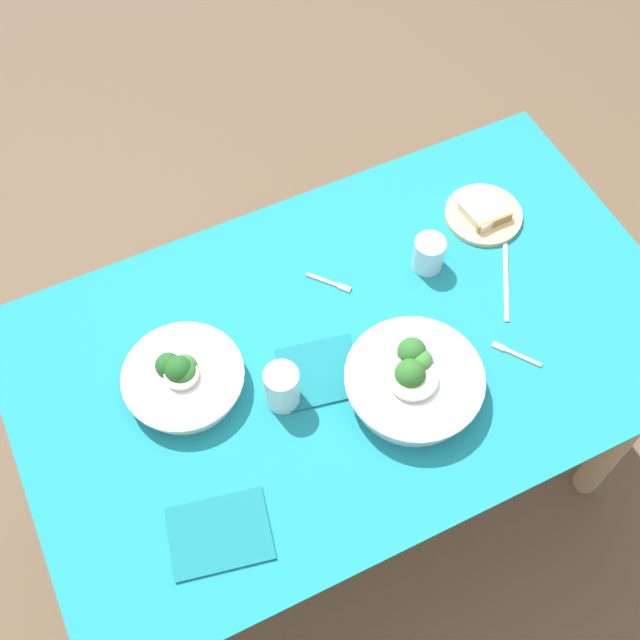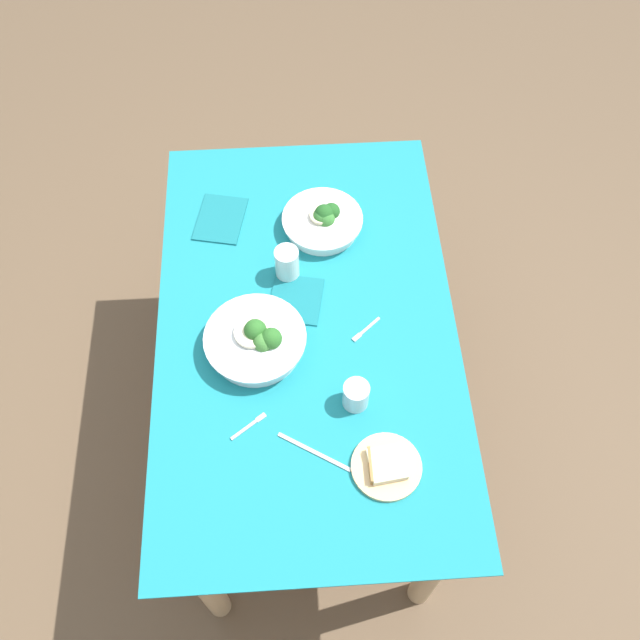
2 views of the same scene
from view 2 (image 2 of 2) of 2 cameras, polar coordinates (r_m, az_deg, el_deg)
ground_plane at (r=2.62m, az=-0.84°, el=-8.72°), size 6.00×6.00×0.00m
dining_table at (r=2.07m, az=-1.05°, el=-2.13°), size 1.40×0.84×0.73m
broccoli_bowl_far at (r=2.14m, az=0.25°, el=8.09°), size 0.25×0.25×0.09m
broccoli_bowl_near at (r=1.90m, az=-5.20°, el=-1.70°), size 0.28×0.28×0.10m
bread_side_plate at (r=1.78m, az=5.42°, el=-11.78°), size 0.18×0.18×0.04m
water_glass_center at (r=2.02m, az=-2.71°, el=4.66°), size 0.07×0.07×0.10m
water_glass_side at (r=1.82m, az=2.95°, el=-6.14°), size 0.07×0.07×0.08m
fork_by_far_bowl at (r=1.96m, az=3.70°, el=-0.85°), size 0.08×0.09×0.00m
fork_by_near_bowl at (r=1.83m, az=-5.73°, el=-8.56°), size 0.07×0.09×0.00m
table_knife_left at (r=1.80m, az=-0.55°, el=-10.73°), size 0.12×0.18×0.00m
napkin_folded_upper at (r=2.01m, az=-1.99°, el=1.69°), size 0.19×0.17×0.01m
napkin_folded_lower at (r=2.21m, az=-8.13°, el=8.18°), size 0.21×0.18×0.01m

